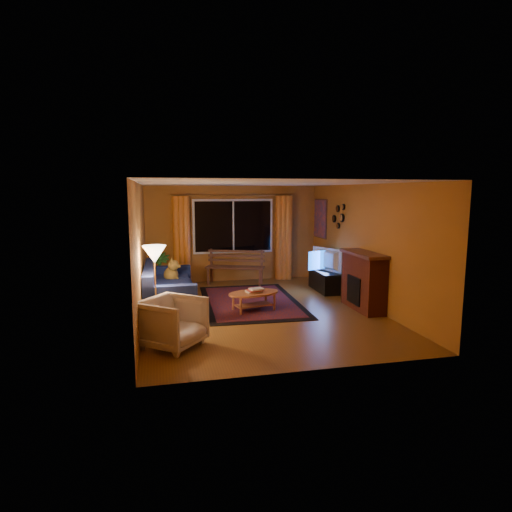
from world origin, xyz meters
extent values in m
cube|color=brown|center=(0.00, 0.00, -0.01)|extent=(4.50, 6.00, 0.02)
cube|color=white|center=(0.00, 0.00, 2.51)|extent=(4.50, 6.00, 0.02)
cube|color=#BB752D|center=(0.00, 3.01, 1.25)|extent=(4.50, 0.02, 2.50)
cube|color=#BB752D|center=(-2.26, 0.00, 1.25)|extent=(0.02, 6.00, 2.50)
cube|color=#BB752D|center=(2.26, 0.00, 1.25)|extent=(0.02, 6.00, 2.50)
cube|color=black|center=(0.00, 2.94, 1.45)|extent=(2.00, 0.02, 1.30)
cylinder|color=#BF8C3F|center=(0.00, 2.90, 2.25)|extent=(3.20, 0.03, 0.03)
cylinder|color=orange|center=(-1.35, 2.88, 1.12)|extent=(0.36, 0.36, 2.24)
cylinder|color=orange|center=(1.35, 2.88, 1.12)|extent=(0.36, 0.36, 2.24)
cube|color=#532F22|center=(-0.05, 2.48, 0.22)|extent=(1.53, 0.93, 0.44)
imported|color=#235B1E|center=(-1.92, 2.36, 0.44)|extent=(0.63, 0.63, 0.89)
cube|color=#101A48|center=(-1.74, 0.41, 0.45)|extent=(0.99, 2.23, 0.90)
imported|color=beige|center=(-1.76, -1.71, 0.42)|extent=(1.11, 1.11, 0.84)
cylinder|color=#BF8C3F|center=(-2.00, -0.72, 0.72)|extent=(0.30, 0.30, 1.44)
cube|color=maroon|center=(-0.03, 0.68, 0.01)|extent=(2.11, 3.22, 0.02)
cylinder|color=#B96739|center=(-0.12, -0.04, 0.19)|extent=(1.25, 1.25, 0.38)
cube|color=black|center=(1.90, 1.31, 0.24)|extent=(0.41, 1.15, 0.48)
imported|color=black|center=(1.90, 1.31, 0.75)|extent=(0.48, 0.92, 0.55)
cube|color=maroon|center=(2.05, -0.40, 0.55)|extent=(0.40, 1.20, 1.10)
cube|color=#D74D31|center=(2.22, 2.45, 1.65)|extent=(0.04, 0.76, 0.96)
camera|label=1|loc=(-1.93, -8.07, 2.34)|focal=30.00mm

